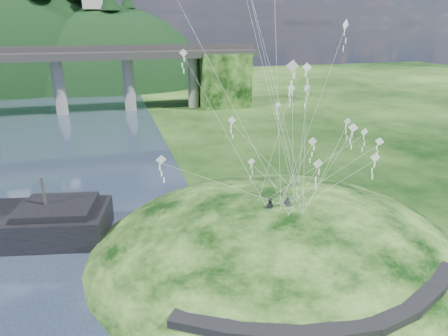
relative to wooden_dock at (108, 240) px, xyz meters
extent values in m
plane|color=black|center=(7.24, -7.14, -0.38)|extent=(320.00, 320.00, 0.00)
ellipsoid|color=black|center=(15.24, -5.14, -1.88)|extent=(36.00, 32.00, 13.00)
cube|color=black|center=(5.74, -15.14, 1.65)|extent=(4.32, 3.62, 0.71)
cube|color=black|center=(8.74, -16.79, 1.71)|extent=(4.10, 2.97, 0.61)
cube|color=black|center=(11.74, -17.79, 1.71)|extent=(3.85, 2.37, 0.62)
cube|color=black|center=(14.74, -18.24, 1.66)|extent=(3.62, 1.83, 0.66)
cube|color=black|center=(17.74, -18.04, 1.67)|extent=(3.82, 2.27, 0.68)
cube|color=black|center=(20.74, -17.09, 1.77)|extent=(4.11, 2.97, 0.71)
cube|color=black|center=(23.74, -15.54, 1.79)|extent=(4.26, 3.43, 0.66)
cylinder|color=gray|center=(-9.26, 62.86, 6.12)|extent=(2.60, 2.60, 13.00)
cylinder|color=gray|center=(6.24, 62.86, 6.12)|extent=(2.60, 2.60, 13.00)
cylinder|color=gray|center=(21.74, 62.86, 6.12)|extent=(2.60, 2.60, 13.00)
cube|color=black|center=(29.24, 62.86, 6.12)|extent=(12.00, 11.00, 13.00)
ellipsoid|color=black|center=(-32.76, 118.86, -6.38)|extent=(96.00, 68.00, 88.00)
ellipsoid|color=black|center=(2.24, 110.86, -10.38)|extent=(76.00, 56.00, 72.00)
cube|color=beige|center=(-0.76, 102.86, 25.51)|extent=(6.00, 5.00, 4.00)
cube|color=black|center=(-4.30, 2.63, 2.86)|extent=(7.67, 6.80, 0.67)
cylinder|color=#2D2B2B|center=(-5.40, 2.85, 4.31)|extent=(0.27, 0.27, 3.35)
cube|color=#3C2B18|center=(0.00, 0.00, 0.01)|extent=(12.05, 4.65, 0.30)
cylinder|color=#3C2B18|center=(-4.97, 1.21, -0.20)|extent=(0.26, 0.26, 0.85)
cylinder|color=#3C2B18|center=(-2.49, 0.60, -0.20)|extent=(0.26, 0.26, 0.85)
cylinder|color=#3C2B18|center=(0.00, 0.00, -0.20)|extent=(0.26, 0.26, 0.85)
cylinder|color=#3C2B18|center=(2.49, -0.60, -0.20)|extent=(0.26, 0.26, 0.85)
cylinder|color=#3C2B18|center=(4.97, -1.21, -0.20)|extent=(0.26, 0.26, 0.85)
imported|color=#272935|center=(15.37, -6.58, 5.52)|extent=(0.80, 0.73, 1.84)
imported|color=#272935|center=(13.82, -6.34, 5.45)|extent=(1.06, 1.02, 1.72)
cube|color=white|center=(18.22, 2.87, 11.53)|extent=(0.61, 0.33, 0.65)
cube|color=white|center=(18.22, 2.87, 11.06)|extent=(0.09, 0.04, 0.38)
cube|color=white|center=(18.22, 2.87, 10.59)|extent=(0.09, 0.04, 0.38)
cube|color=white|center=(18.22, 2.87, 10.13)|extent=(0.09, 0.04, 0.38)
cube|color=white|center=(24.90, -2.92, 9.59)|extent=(0.83, 0.22, 0.82)
cube|color=white|center=(24.90, -2.92, 9.01)|extent=(0.11, 0.04, 0.48)
cube|color=white|center=(24.90, -2.92, 8.42)|extent=(0.11, 0.04, 0.48)
cube|color=white|center=(24.90, -2.92, 7.84)|extent=(0.11, 0.04, 0.48)
cube|color=white|center=(13.79, 4.65, 9.77)|extent=(0.81, 0.39, 0.87)
cube|color=white|center=(13.79, 4.65, 9.16)|extent=(0.11, 0.05, 0.50)
cube|color=white|center=(13.79, 4.65, 8.54)|extent=(0.11, 0.05, 0.50)
cube|color=white|center=(13.79, 4.65, 7.92)|extent=(0.11, 0.05, 0.50)
cube|color=white|center=(16.42, -6.45, 16.29)|extent=(0.57, 0.54, 0.73)
cube|color=white|center=(16.42, -6.45, 15.76)|extent=(0.09, 0.07, 0.43)
cube|color=white|center=(16.42, -6.45, 15.23)|extent=(0.09, 0.07, 0.43)
cube|color=white|center=(16.42, -6.45, 14.71)|extent=(0.09, 0.07, 0.43)
cube|color=white|center=(13.29, -10.40, 16.84)|extent=(0.83, 0.32, 0.80)
cube|color=white|center=(13.29, -10.40, 16.25)|extent=(0.11, 0.04, 0.48)
cube|color=white|center=(13.29, -10.40, 15.66)|extent=(0.11, 0.04, 0.48)
cube|color=white|center=(13.29, -10.40, 15.07)|extent=(0.11, 0.04, 0.48)
cube|color=white|center=(18.76, -7.56, 19.38)|extent=(0.71, 0.42, 0.78)
cube|color=white|center=(18.76, -7.56, 18.83)|extent=(0.09, 0.08, 0.45)
cube|color=white|center=(18.76, -7.56, 18.27)|extent=(0.09, 0.08, 0.45)
cube|color=white|center=(18.76, -7.56, 17.71)|extent=(0.09, 0.08, 0.45)
cube|color=white|center=(24.48, -0.55, 10.13)|extent=(0.82, 0.30, 0.79)
cube|color=white|center=(24.48, -0.55, 9.55)|extent=(0.11, 0.04, 0.47)
cube|color=white|center=(24.48, -0.55, 8.97)|extent=(0.11, 0.04, 0.47)
cube|color=white|center=(24.48, -0.55, 8.39)|extent=(0.11, 0.04, 0.47)
cube|color=white|center=(19.81, 3.20, 13.15)|extent=(0.70, 0.59, 0.85)
cube|color=white|center=(19.81, 3.20, 12.53)|extent=(0.11, 0.06, 0.50)
cube|color=white|center=(19.81, 3.20, 11.91)|extent=(0.11, 0.06, 0.50)
cube|color=white|center=(19.81, 3.20, 11.30)|extent=(0.11, 0.06, 0.50)
cube|color=white|center=(13.81, -1.60, 7.17)|extent=(0.76, 0.19, 0.75)
cube|color=white|center=(13.81, -1.60, 6.63)|extent=(0.10, 0.04, 0.44)
cube|color=white|center=(13.81, -1.60, 6.09)|extent=(0.10, 0.04, 0.44)
cube|color=white|center=(13.81, -1.60, 5.56)|extent=(0.10, 0.04, 0.44)
cube|color=white|center=(21.62, -5.76, 10.94)|extent=(0.66, 0.59, 0.83)
cube|color=white|center=(21.62, -5.76, 10.34)|extent=(0.11, 0.07, 0.49)
cube|color=white|center=(21.62, -5.76, 9.74)|extent=(0.11, 0.07, 0.49)
cube|color=white|center=(21.62, -5.76, 9.15)|extent=(0.11, 0.07, 0.49)
cube|color=white|center=(16.26, -9.65, 9.44)|extent=(0.86, 0.28, 0.84)
cube|color=white|center=(16.26, -9.65, 8.83)|extent=(0.11, 0.05, 0.50)
cube|color=white|center=(16.26, -9.65, 8.23)|extent=(0.11, 0.05, 0.50)
cube|color=white|center=(16.26, -9.65, 7.62)|extent=(0.11, 0.05, 0.50)
cube|color=white|center=(22.32, -8.33, 8.98)|extent=(0.84, 0.23, 0.85)
cube|color=white|center=(22.32, -8.33, 8.38)|extent=(0.11, 0.03, 0.49)
cube|color=white|center=(22.32, -8.33, 7.77)|extent=(0.11, 0.03, 0.49)
cube|color=white|center=(22.32, -8.33, 7.17)|extent=(0.11, 0.03, 0.49)
cube|color=white|center=(17.12, -6.98, 10.39)|extent=(0.75, 0.23, 0.75)
cube|color=white|center=(17.12, -6.98, 9.85)|extent=(0.10, 0.02, 0.44)
cube|color=white|center=(17.12, -6.98, 9.31)|extent=(0.10, 0.02, 0.44)
cube|color=white|center=(17.12, -6.98, 8.77)|extent=(0.10, 0.02, 0.44)
cube|color=white|center=(4.81, -6.05, 9.65)|extent=(0.82, 0.27, 0.80)
cube|color=white|center=(4.81, -6.05, 9.07)|extent=(0.11, 0.06, 0.48)
cube|color=white|center=(4.81, -6.05, 8.49)|extent=(0.11, 0.06, 0.48)
cube|color=white|center=(4.81, -6.05, 7.91)|extent=(0.11, 0.06, 0.48)
cube|color=white|center=(20.55, 1.15, 13.42)|extent=(0.83, 0.29, 0.81)
cube|color=white|center=(20.55, 1.15, 12.83)|extent=(0.11, 0.07, 0.49)
cube|color=white|center=(20.55, 1.15, 12.23)|extent=(0.11, 0.07, 0.49)
cube|color=white|center=(20.55, 1.15, 11.64)|extent=(0.11, 0.07, 0.49)
cube|color=white|center=(22.70, -8.10, 10.25)|extent=(0.48, 0.60, 0.72)
cube|color=white|center=(22.70, -8.10, 9.74)|extent=(0.09, 0.07, 0.43)
cube|color=white|center=(22.70, -8.10, 9.22)|extent=(0.09, 0.07, 0.43)
cube|color=white|center=(22.70, -8.10, 8.70)|extent=(0.09, 0.07, 0.43)
cube|color=white|center=(8.31, 2.09, 16.95)|extent=(0.74, 0.28, 0.73)
cube|color=white|center=(8.31, 2.09, 16.41)|extent=(0.10, 0.02, 0.44)
cube|color=white|center=(8.31, 2.09, 15.87)|extent=(0.10, 0.02, 0.44)
cube|color=white|center=(8.31, 2.09, 15.34)|extent=(0.10, 0.02, 0.44)
camera|label=1|loc=(1.45, -35.16, 19.49)|focal=32.00mm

